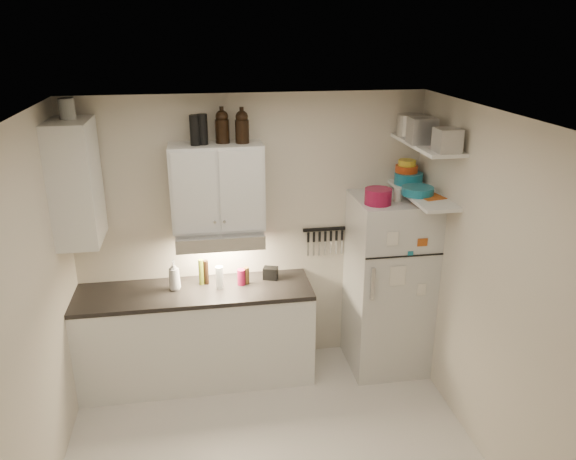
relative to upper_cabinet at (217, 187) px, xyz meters
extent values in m
cube|color=white|center=(0.30, -1.33, 0.78)|extent=(3.20, 3.00, 0.02)
cube|color=beige|center=(0.30, 0.18, -0.53)|extent=(3.20, 0.02, 2.60)
cube|color=beige|center=(-1.31, -1.33, -0.53)|extent=(0.02, 3.00, 2.60)
cube|color=beige|center=(1.91, -1.33, -0.53)|extent=(0.02, 3.00, 2.60)
cube|color=white|center=(-0.25, -0.14, -1.39)|extent=(2.10, 0.60, 0.88)
cube|color=black|center=(-0.25, -0.14, -0.93)|extent=(2.10, 0.62, 0.04)
cube|color=white|center=(0.00, 0.00, 0.00)|extent=(0.80, 0.33, 0.75)
cube|color=white|center=(-1.14, -0.14, 0.12)|extent=(0.33, 0.55, 1.00)
cube|color=silver|center=(0.00, -0.06, -0.44)|extent=(0.76, 0.46, 0.12)
cube|color=silver|center=(1.55, -0.18, -0.98)|extent=(0.70, 0.68, 1.70)
cube|color=white|center=(1.75, -0.31, 0.38)|extent=(0.30, 0.95, 0.03)
cube|color=white|center=(1.75, -0.31, -0.07)|extent=(0.30, 0.95, 0.03)
cube|color=black|center=(1.00, 0.15, -0.51)|extent=(0.42, 0.02, 0.03)
cylinder|color=maroon|center=(1.35, -0.32, -0.06)|extent=(0.27, 0.27, 0.13)
cube|color=#B44F16|center=(1.77, -0.42, -0.08)|extent=(0.24, 0.28, 0.08)
cylinder|color=silver|center=(1.54, -0.27, -0.07)|extent=(0.07, 0.07, 0.11)
cylinder|color=silver|center=(1.73, 0.01, 0.48)|extent=(0.31, 0.31, 0.19)
cube|color=#AAAAAD|center=(1.69, -0.33, 0.50)|extent=(0.22, 0.20, 0.21)
cube|color=#AAAAAD|center=(1.76, -0.68, 0.48)|extent=(0.18, 0.18, 0.18)
cylinder|color=#19728A|center=(1.74, -0.01, 0.00)|extent=(0.26, 0.26, 0.10)
cylinder|color=#BC3D11|center=(1.72, 0.02, 0.08)|extent=(0.21, 0.21, 0.06)
cylinder|color=gold|center=(1.72, 0.02, 0.14)|extent=(0.16, 0.16, 0.05)
cylinder|color=#19728A|center=(1.69, -0.35, -0.02)|extent=(0.36, 0.36, 0.07)
cylinder|color=black|center=(-0.10, -0.01, 0.50)|extent=(0.11, 0.11, 0.25)
cylinder|color=black|center=(-0.16, -0.03, 0.50)|extent=(0.10, 0.10, 0.25)
cylinder|color=silver|center=(-1.14, -0.09, 0.71)|extent=(0.16, 0.16, 0.16)
imported|color=white|center=(-0.42, -0.10, -0.75)|extent=(0.13, 0.13, 0.31)
cylinder|color=brown|center=(0.23, -0.08, -0.83)|extent=(0.06, 0.06, 0.16)
cylinder|color=#5B691A|center=(-0.18, -0.03, -0.78)|extent=(0.06, 0.06, 0.24)
cylinder|color=black|center=(-0.14, -0.03, -0.79)|extent=(0.06, 0.06, 0.23)
cylinder|color=silver|center=(-0.02, -0.13, -0.80)|extent=(0.09, 0.09, 0.21)
cylinder|color=maroon|center=(0.18, -0.09, -0.83)|extent=(0.08, 0.08, 0.15)
cube|color=black|center=(0.46, -0.01, -0.85)|extent=(0.15, 0.13, 0.11)
camera|label=1|loc=(-0.16, -4.73, 1.32)|focal=35.00mm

